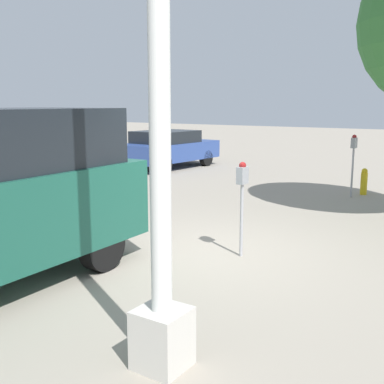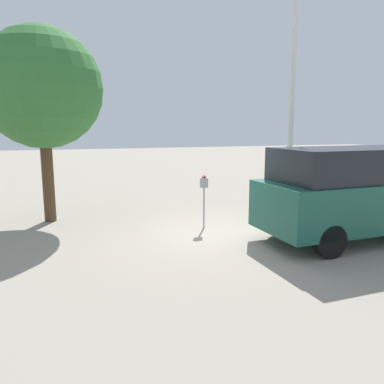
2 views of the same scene
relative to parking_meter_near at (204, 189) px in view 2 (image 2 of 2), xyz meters
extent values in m
plane|color=gray|center=(0.15, -0.61, -1.09)|extent=(80.00, 80.00, 0.00)
cylinder|color=#9E9EA3|center=(0.00, 0.00, -0.52)|extent=(0.05, 0.05, 1.14)
cube|color=gray|center=(0.00, 0.00, 0.18)|extent=(0.20, 0.11, 0.26)
sphere|color=maroon|center=(0.00, 0.00, 0.33)|extent=(0.11, 0.11, 0.11)
cube|color=beige|center=(3.24, 0.91, -0.82)|extent=(0.44, 0.44, 0.55)
cylinder|color=silver|center=(3.24, 0.91, 2.57)|extent=(0.18, 0.18, 6.23)
cube|color=#195142|center=(3.21, -2.18, -0.16)|extent=(4.97, 2.14, 1.13)
cube|color=black|center=(3.09, -2.18, 0.80)|extent=(3.99, 1.95, 0.79)
cylinder|color=black|center=(4.71, -1.26, -0.72)|extent=(0.75, 0.26, 0.74)
cylinder|color=black|center=(1.66, -1.35, -0.72)|extent=(0.75, 0.26, 0.74)
cylinder|color=black|center=(1.71, -3.10, -0.72)|extent=(0.75, 0.26, 0.74)
cylinder|color=#513823|center=(-4.06, 2.20, 0.24)|extent=(0.33, 0.33, 2.66)
sphere|color=#337033|center=(-4.06, 2.20, 2.76)|extent=(3.39, 3.39, 3.39)
camera|label=1|loc=(6.43, 3.34, 1.26)|focal=45.00mm
camera|label=2|loc=(-3.54, -9.44, 1.69)|focal=35.00mm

